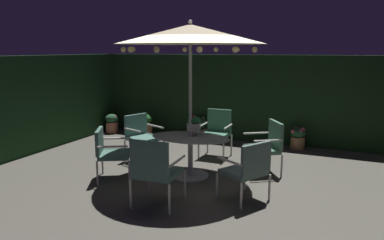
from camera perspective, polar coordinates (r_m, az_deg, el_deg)
The scene contains 16 objects.
ground_plane at distance 6.67m, azimuth 0.65°, elevation -9.31°, with size 8.51×6.95×0.02m, color #545248.
hedge_backdrop_rear at distance 9.49m, azimuth 8.57°, elevation 3.34°, with size 8.51×0.30×2.15m, color #183117.
hedge_backdrop_left at distance 8.81m, azimuth -24.74°, elevation 1.91°, with size 0.30×6.95×2.15m, color #19371B.
patio_dining_table at distance 6.72m, azimuth -0.25°, elevation -4.26°, with size 1.46×0.96×0.74m.
patio_umbrella at distance 6.49m, azimuth -0.26°, elevation 12.93°, with size 2.58×2.58×2.77m.
centerpiece_planter at distance 6.70m, azimuth 0.25°, elevation -0.60°, with size 0.25×0.25×0.38m.
patio_chair_north at distance 7.08m, azimuth 11.41°, elevation -3.55°, with size 0.84×0.86×0.97m.
patio_chair_northeast at distance 8.01m, azimuth 3.84°, elevation -1.43°, with size 0.60×0.58×1.00m.
patio_chair_east at distance 7.77m, azimuth -7.76°, elevation -2.09°, with size 0.78×0.78×0.95m.
patio_chair_southeast at distance 6.75m, azimuth -12.54°, elevation -4.47°, with size 0.80×0.82×0.91m.
patio_chair_south at distance 5.42m, azimuth -5.70°, elevation -7.33°, with size 0.68×0.66×1.04m.
patio_chair_southwest at distance 5.67m, azimuth 8.60°, elevation -7.15°, with size 0.79×0.82×0.94m.
potted_plant_left_far at distance 8.98m, azimuth 15.88°, elevation -2.57°, with size 0.34×0.34×0.51m.
potted_plant_back_left at distance 10.53m, azimuth -12.15°, elevation -0.44°, with size 0.35×0.35×0.53m.
potted_plant_right_far at distance 9.67m, azimuth 0.86°, elevation -1.17°, with size 0.48×0.48×0.56m.
potted_plant_right_near at distance 10.00m, azimuth -7.22°, elevation -0.72°, with size 0.40×0.41×0.59m.
Camera 1 is at (2.45, -5.76, 2.28)m, focal length 34.90 mm.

